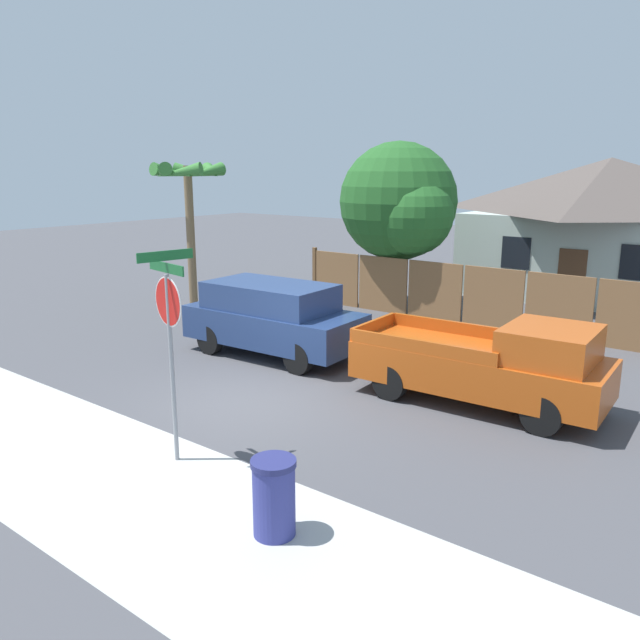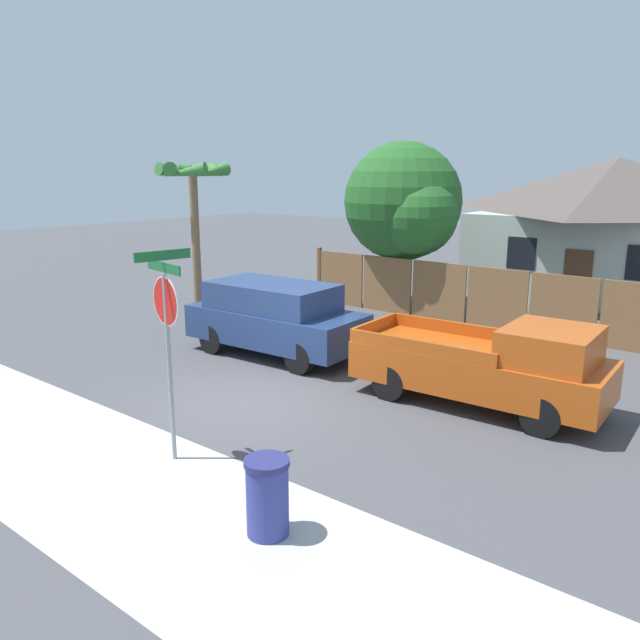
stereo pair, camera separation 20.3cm
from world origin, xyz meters
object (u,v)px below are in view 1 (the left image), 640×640
Objects in this scene: oak_tree at (401,205)px; orange_pickup at (489,364)px; stop_sign at (169,320)px; palm_tree at (188,184)px; red_suv at (273,317)px; house at (605,224)px; trash_bin at (274,497)px.

orange_pickup is (6.01, -6.71, -2.57)m from oak_tree.
palm_tree is at bearing 148.25° from stop_sign.
orange_pickup is at bearing -2.54° from red_suv.
house reaches higher than red_suv.
house is at bearing 46.20° from palm_tree.
stop_sign is (2.67, -5.29, 1.33)m from red_suv.
red_suv is at bearing 127.47° from stop_sign.
orange_pickup is at bearing -48.12° from oak_tree.
red_suv is at bearing 177.46° from orange_pickup.
red_suv is at bearing -86.80° from oak_tree.
oak_tree is 7.15m from red_suv.
house is 19.67m from trash_bin.
house is 2.74× the size of stop_sign.
oak_tree is (-4.63, -6.91, 0.85)m from house.
red_suv is 5.64m from orange_pickup.
trash_bin is at bearing -37.12° from palm_tree.
trash_bin is (5.31, -5.91, -0.46)m from red_suv.
oak_tree is 14.14m from trash_bin.
house reaches higher than stop_sign.
orange_pickup reaches higher than trash_bin.
house is 8.36m from oak_tree.
palm_tree is at bearing 142.88° from trash_bin.
oak_tree reaches higher than house.
orange_pickup is at bearing -84.21° from house.
stop_sign is (-1.58, -18.92, -0.26)m from house.
red_suv is (6.15, -2.77, -3.08)m from palm_tree.
palm_tree is 1.42× the size of stop_sign.
stop_sign is (-2.96, -5.31, 1.47)m from orange_pickup.
house is 15.12m from palm_tree.
oak_tree is at bearing -123.82° from house.
house is 8.96× the size of trash_bin.
trash_bin is at bearing -86.91° from house.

